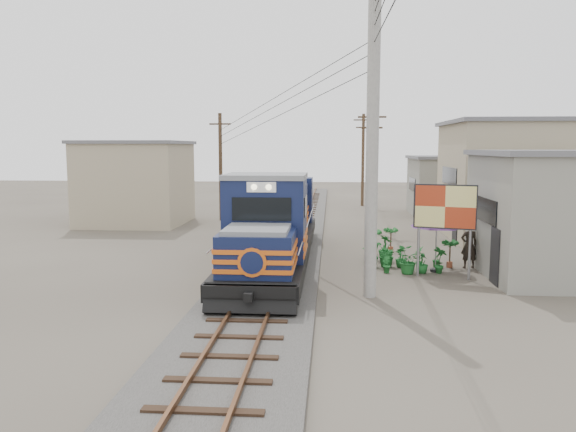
# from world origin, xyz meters

# --- Properties ---
(ground) EXTENTS (120.00, 120.00, 0.00)m
(ground) POSITION_xyz_m (0.00, 0.00, 0.00)
(ground) COLOR #473F35
(ground) RESTS_ON ground
(ballast) EXTENTS (3.60, 70.00, 0.16)m
(ballast) POSITION_xyz_m (0.00, 10.00, 0.08)
(ballast) COLOR #595651
(ballast) RESTS_ON ground
(track) EXTENTS (1.15, 70.00, 0.12)m
(track) POSITION_xyz_m (0.00, 10.00, 0.26)
(track) COLOR #51331E
(track) RESTS_ON ground
(locomotive) EXTENTS (2.78, 15.14, 3.75)m
(locomotive) POSITION_xyz_m (0.00, 4.14, 1.66)
(locomotive) COLOR black
(locomotive) RESTS_ON ground
(utility_pole_main) EXTENTS (0.40, 0.40, 10.00)m
(utility_pole_main) POSITION_xyz_m (3.50, -0.50, 5.00)
(utility_pole_main) COLOR #9E9B93
(utility_pole_main) RESTS_ON ground
(wooden_pole_mid) EXTENTS (1.60, 0.24, 7.00)m
(wooden_pole_mid) POSITION_xyz_m (4.50, 14.00, 3.68)
(wooden_pole_mid) COLOR #4C3826
(wooden_pole_mid) RESTS_ON ground
(wooden_pole_far) EXTENTS (1.60, 0.24, 7.50)m
(wooden_pole_far) POSITION_xyz_m (4.80, 28.00, 3.93)
(wooden_pole_far) COLOR #4C3826
(wooden_pole_far) RESTS_ON ground
(wooden_pole_left) EXTENTS (1.60, 0.24, 7.00)m
(wooden_pole_left) POSITION_xyz_m (-5.00, 18.00, 3.68)
(wooden_pole_left) COLOR #4C3826
(wooden_pole_left) RESTS_ON ground
(power_lines) EXTENTS (9.65, 19.00, 3.30)m
(power_lines) POSITION_xyz_m (-0.14, 8.49, 7.56)
(power_lines) COLOR black
(power_lines) RESTS_ON ground
(shophouse_mid) EXTENTS (8.40, 7.35, 6.20)m
(shophouse_mid) POSITION_xyz_m (12.50, 12.00, 3.11)
(shophouse_mid) COLOR tan
(shophouse_mid) RESTS_ON ground
(shophouse_back) EXTENTS (6.30, 6.30, 4.20)m
(shophouse_back) POSITION_xyz_m (11.00, 22.00, 2.11)
(shophouse_back) COLOR gray
(shophouse_back) RESTS_ON ground
(shophouse_left) EXTENTS (6.30, 6.30, 5.20)m
(shophouse_left) POSITION_xyz_m (-10.00, 16.00, 2.61)
(shophouse_left) COLOR tan
(shophouse_left) RESTS_ON ground
(billboard) EXTENTS (2.18, 0.77, 3.47)m
(billboard) POSITION_xyz_m (6.38, 2.35, 2.56)
(billboard) COLOR #99999E
(billboard) RESTS_ON ground
(market_umbrella) EXTENTS (2.65, 2.65, 2.26)m
(market_umbrella) POSITION_xyz_m (6.29, 3.40, 1.99)
(market_umbrella) COLOR black
(market_umbrella) RESTS_ON ground
(vendor) EXTENTS (0.74, 0.55, 1.87)m
(vendor) POSITION_xyz_m (7.73, 4.15, 0.93)
(vendor) COLOR black
(vendor) RESTS_ON ground
(plant_nursery) EXTENTS (3.28, 3.46, 1.12)m
(plant_nursery) POSITION_xyz_m (4.83, 3.94, 0.48)
(plant_nursery) COLOR #1C6426
(plant_nursery) RESTS_ON ground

